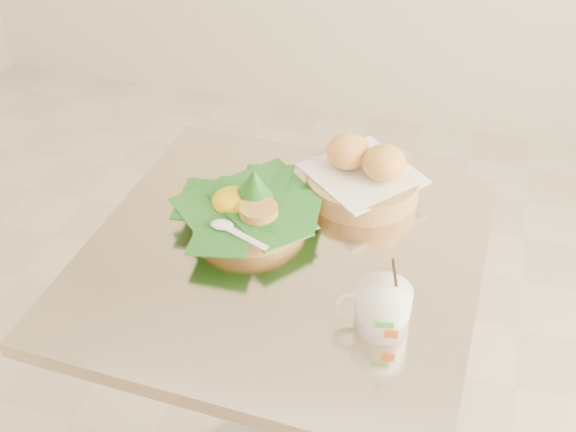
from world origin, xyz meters
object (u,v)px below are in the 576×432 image
(cafe_table, at_px, (283,336))
(coffee_mug, at_px, (381,307))
(bread_basket, at_px, (363,175))
(rice_basket, at_px, (248,206))

(cafe_table, height_order, coffee_mug, coffee_mug)
(cafe_table, relative_size, bread_basket, 2.79)
(rice_basket, relative_size, bread_basket, 1.00)
(bread_basket, bearing_deg, rice_basket, -140.73)
(bread_basket, xyz_separation_m, coffee_mug, (0.10, -0.35, -0.00))
(bread_basket, distance_m, coffee_mug, 0.36)
(cafe_table, height_order, bread_basket, bread_basket)
(cafe_table, xyz_separation_m, coffee_mug, (0.20, -0.13, 0.26))
(coffee_mug, bearing_deg, cafe_table, 147.27)
(rice_basket, distance_m, bread_basket, 0.24)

